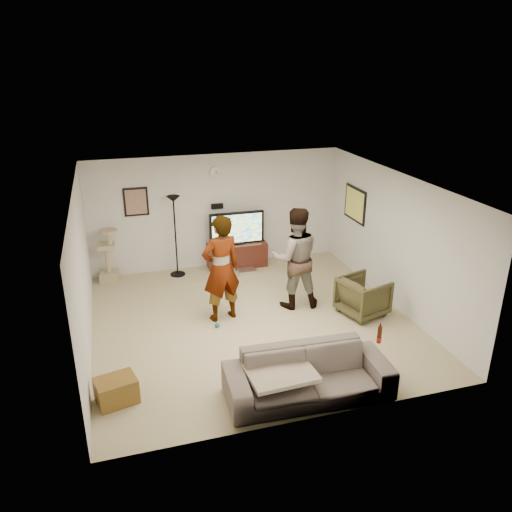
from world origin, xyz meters
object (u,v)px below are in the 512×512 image
object	(u,v)px
tv	(237,228)
beer_bottle	(379,335)
floor_lamp	(176,237)
cat_tree	(107,255)
tv_stand	(237,255)
armchair	(363,296)
person_right	(295,258)
sofa	(308,375)
side_table	(116,391)
person_left	(221,269)

from	to	relation	value
tv	beer_bottle	xyz separation A→B (m)	(0.82, -4.79, -0.11)
floor_lamp	cat_tree	bearing A→B (deg)	176.47
tv_stand	floor_lamp	xyz separation A→B (m)	(-1.35, -0.09, 0.60)
tv_stand	tv	size ratio (longest dim) A/B	1.08
beer_bottle	armchair	xyz separation A→B (m)	(0.81, 1.95, -0.44)
cat_tree	person_right	distance (m)	3.97
sofa	side_table	xyz separation A→B (m)	(-2.55, 0.61, -0.15)
tv	armchair	bearing A→B (deg)	-60.14
person_left	side_table	size ratio (longest dim) A/B	3.62
cat_tree	floor_lamp	bearing A→B (deg)	-3.53
floor_lamp	person_left	world-z (taller)	person_left
tv_stand	beer_bottle	distance (m)	4.88
person_left	beer_bottle	distance (m)	3.04
floor_lamp	cat_tree	xyz separation A→B (m)	(-1.42, 0.09, -0.30)
person_right	tv_stand	bearing A→B (deg)	-68.29
cat_tree	person_left	xyz separation A→B (m)	(1.91, -2.26, 0.39)
sofa	beer_bottle	world-z (taller)	beer_bottle
tv_stand	person_right	size ratio (longest dim) A/B	0.68
cat_tree	armchair	bearing A→B (deg)	-32.72
sofa	person_left	bearing A→B (deg)	106.96
tv_stand	beer_bottle	size ratio (longest dim) A/B	5.22
tv_stand	tv	distance (m)	0.63
cat_tree	side_table	xyz separation A→B (m)	(-0.01, -4.17, -0.40)
person_left	cat_tree	bearing A→B (deg)	-62.84
cat_tree	armchair	world-z (taller)	cat_tree
tv	person_right	world-z (taller)	person_right
tv	armchair	distance (m)	3.31
person_left	person_right	bearing A→B (deg)	171.73
floor_lamp	armchair	xyz separation A→B (m)	(2.98, -2.74, -0.52)
sofa	armchair	distance (m)	2.70
tv_stand	cat_tree	distance (m)	2.79
tv	side_table	size ratio (longest dim) A/B	2.27
beer_bottle	person_right	bearing A→B (deg)	95.80
tv	floor_lamp	xyz separation A→B (m)	(-1.35, -0.09, -0.03)
tv_stand	cat_tree	world-z (taller)	cat_tree
person_right	beer_bottle	bearing A→B (deg)	103.22
floor_lamp	sofa	size ratio (longest dim) A/B	0.76
tv_stand	floor_lamp	world-z (taller)	floor_lamp
beer_bottle	cat_tree	bearing A→B (deg)	126.88
person_left	person_right	world-z (taller)	person_left
tv	cat_tree	bearing A→B (deg)	-179.90
tv	armchair	xyz separation A→B (m)	(1.63, -2.83, -0.55)
side_table	sofa	bearing A→B (deg)	-13.55
tv_stand	person_left	distance (m)	2.52
tv_stand	side_table	xyz separation A→B (m)	(-2.78, -4.17, -0.09)
floor_lamp	person_right	size ratio (longest dim) A/B	0.91
tv_stand	armchair	distance (m)	3.27
floor_lamp	side_table	xyz separation A→B (m)	(-1.43, -4.08, -0.69)
armchair	floor_lamp	bearing A→B (deg)	31.12
tv	sofa	size ratio (longest dim) A/B	0.53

